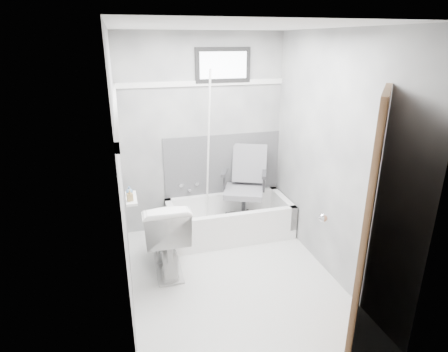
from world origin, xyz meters
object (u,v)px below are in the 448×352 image
object	(u,v)px
bathtub	(229,218)
toilet	(165,234)
office_chair	(244,186)
door	(426,241)
soap_bottle_a	(130,195)
soap_bottle_b	(129,190)

from	to	relation	value
bathtub	toilet	bearing A→B (deg)	-147.69
office_chair	door	distance (m)	2.36
soap_bottle_a	soap_bottle_b	distance (m)	0.14
door	soap_bottle_b	distance (m)	2.50
soap_bottle_a	soap_bottle_b	world-z (taller)	soap_bottle_a
bathtub	office_chair	world-z (taller)	office_chair
soap_bottle_a	toilet	bearing A→B (deg)	33.76
bathtub	door	distance (m)	2.46
toilet	soap_bottle_a	size ratio (longest dim) A/B	7.51
door	soap_bottle_a	bearing A→B (deg)	142.78
office_chair	soap_bottle_b	xyz separation A→B (m)	(-1.37, -0.66, 0.36)
toilet	door	xyz separation A→B (m)	(1.60, -1.67, 0.60)
bathtub	door	world-z (taller)	door
toilet	soap_bottle_a	xyz separation A→B (m)	(-0.32, -0.21, 0.56)
bathtub	toilet	distance (m)	1.02
toilet	office_chair	bearing A→B (deg)	-149.76
soap_bottle_b	soap_bottle_a	bearing A→B (deg)	-90.00
toilet	soap_bottle_a	bearing A→B (deg)	34.80
office_chair	toilet	world-z (taller)	office_chair
toilet	soap_bottle_b	bearing A→B (deg)	14.04
soap_bottle_a	soap_bottle_b	xyz separation A→B (m)	(0.00, 0.14, -0.01)
office_chair	toilet	size ratio (longest dim) A/B	1.16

